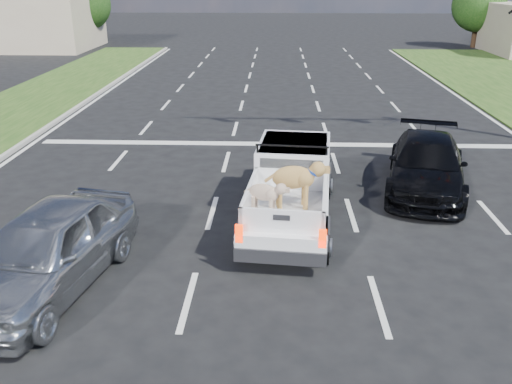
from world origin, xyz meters
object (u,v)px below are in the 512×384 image
(silver_sedan, at_px, (47,250))
(black_coupe, at_px, (427,165))
(traffic_signal, at_px, (503,3))
(pickup_truck, at_px, (291,186))

(silver_sedan, height_order, black_coupe, silver_sedan)
(traffic_signal, height_order, black_coupe, traffic_signal)
(pickup_truck, relative_size, black_coupe, 1.06)
(traffic_signal, height_order, pickup_truck, traffic_signal)
(pickup_truck, bearing_deg, traffic_signal, 50.17)
(traffic_signal, bearing_deg, black_coupe, -124.44)
(pickup_truck, bearing_deg, black_coupe, 36.13)
(pickup_truck, xyz_separation_m, black_coupe, (3.80, 2.25, -0.18))
(traffic_signal, xyz_separation_m, black_coupe, (-3.19, -4.66, -4.01))
(pickup_truck, distance_m, black_coupe, 4.42)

